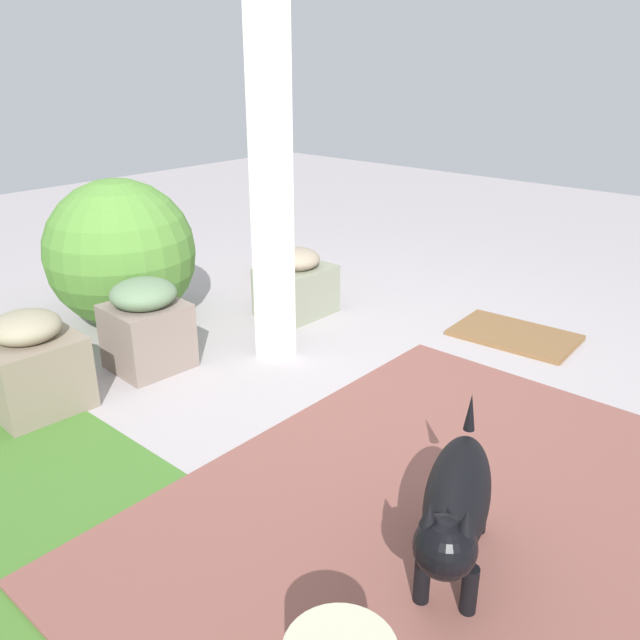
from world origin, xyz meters
name	(u,v)px	position (x,y,z in m)	size (l,w,h in m)	color
ground_plane	(319,375)	(0.00, 0.00, 0.00)	(12.00, 12.00, 0.00)	#ACA3A5
brick_path	(447,519)	(-1.10, 0.56, 0.01)	(1.80, 2.40, 0.02)	brown
porch_pillar	(270,152)	(0.34, -0.02, 1.10)	(0.16, 0.16, 2.21)	white
stone_planter_nearest	(296,284)	(0.69, -0.56, 0.20)	(0.37, 0.44, 0.43)	gray
stone_planter_mid	(147,325)	(0.74, 0.52, 0.24)	(0.38, 0.40, 0.49)	gray
stone_planter_far	(32,364)	(0.78, 1.12, 0.22)	(0.44, 0.43, 0.48)	gray
round_shrub	(121,253)	(1.37, 0.24, 0.45)	(0.89, 0.89, 0.89)	#538935
terracotta_pot_spiky	(276,243)	(1.29, -1.00, 0.26)	(0.21, 0.21, 0.56)	#C3783E
dog	(456,503)	(-1.25, 0.79, 0.29)	(0.43, 0.72, 0.50)	black
doormat	(515,335)	(-0.55, -1.13, 0.01)	(0.69, 0.44, 0.03)	brown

